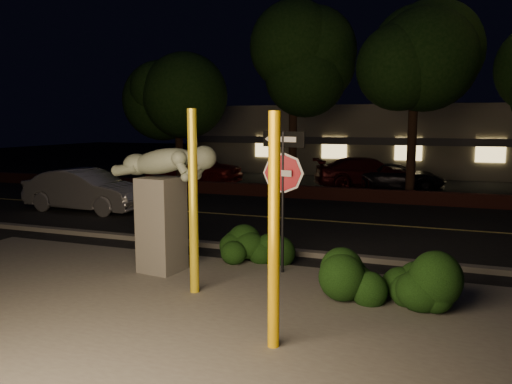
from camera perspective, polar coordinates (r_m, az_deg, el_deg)
ground at (r=18.50m, az=8.90°, el=-1.54°), size 90.00×90.00×0.00m
patio at (r=8.31m, az=-6.46°, el=-13.40°), size 14.00×6.00×0.02m
road at (r=15.61m, az=6.75°, el=-3.25°), size 80.00×8.00×0.01m
lane_marking at (r=15.61m, az=6.75°, el=-3.20°), size 80.00×0.12×0.00m
curb at (r=11.74m, az=2.10°, el=-6.68°), size 80.00×0.25×0.12m
brick_wall at (r=19.72m, az=9.65°, el=-0.23°), size 40.00×0.35×0.50m
parking_lot at (r=25.34m, az=11.99°, el=0.96°), size 40.00×12.00×0.01m
building at (r=33.10m, az=14.06°, el=5.97°), size 22.00×10.20×4.00m
tree_far_a at (r=23.97m, az=-8.95°, el=13.43°), size 4.60×4.60×7.43m
tree_far_b at (r=22.15m, az=4.33°, el=15.81°), size 5.20×5.20×8.41m
tree_far_c at (r=20.90m, az=17.78°, el=14.85°), size 4.80×4.80×7.84m
yellow_pole_left at (r=8.79m, az=-7.18°, el=-1.25°), size 0.16×0.16×3.27m
yellow_pole_right at (r=6.58m, az=2.06°, el=-4.71°), size 0.16×0.16×3.18m
signpost at (r=9.84m, az=3.10°, el=2.13°), size 0.93×0.31×2.86m
sculpture at (r=10.15m, az=-10.63°, el=-0.26°), size 2.44×0.95×2.60m
hedge_center at (r=10.82m, az=-0.25°, el=-5.88°), size 1.75×0.92×0.88m
hedge_right at (r=8.86m, az=10.06°, el=-8.78°), size 1.70×1.25×0.99m
hedge_far_right at (r=8.78m, az=17.64°, el=-9.19°), size 1.66×1.33×1.00m
silver_sedan at (r=18.03m, az=-18.84°, el=0.20°), size 4.43×1.68×1.44m
parked_car_red at (r=24.95m, az=-7.13°, el=2.89°), size 5.03×2.26×1.68m
parked_car_darkred at (r=23.36m, az=12.75°, el=2.11°), size 5.33×3.74×1.43m
parked_car_dark at (r=23.27m, az=15.73°, el=1.68°), size 4.40×2.27×1.19m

